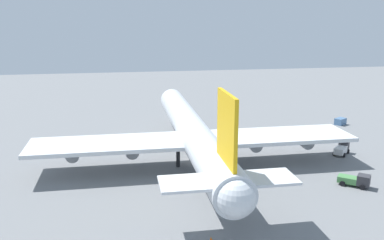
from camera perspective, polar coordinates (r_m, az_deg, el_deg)
The scene contains 7 objects.
ground_plane at distance 81.24m, azimuth -0.00°, elevation -5.48°, with size 266.33×266.33×0.00m, color slate.
cargo_airplane at distance 79.00m, azimuth 0.07°, elevation -1.68°, with size 66.58×59.02×17.77m.
catering_truck at distance 74.03m, azimuth 21.32°, elevation -7.60°, with size 4.61×5.01×2.10m.
cargo_loader at distance 89.61m, azimuth 19.68°, elevation -3.67°, with size 4.56×4.55×2.41m.
cargo_container_fore at distance 113.71m, azimuth 19.49°, elevation -0.18°, with size 3.14×3.43×1.65m.
safety_cone_nose at distance 109.69m, azimuth -2.04°, elevation -0.09°, with size 0.57×0.57×0.81m, color orange.
safety_cone_tail at distance 53.77m, azimuth 2.59°, elevation -15.85°, with size 0.47×0.47×0.67m, color orange.
Camera 1 is at (-75.46, 13.10, 27.07)m, focal length 39.30 mm.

